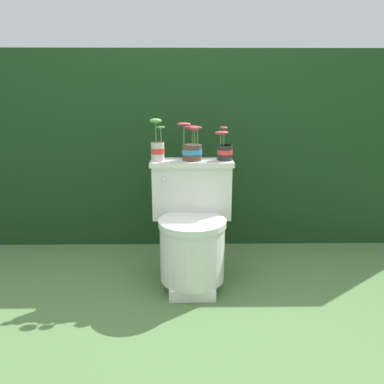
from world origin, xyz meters
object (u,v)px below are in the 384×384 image
at_px(toilet, 192,229).
at_px(potted_plant_left, 157,147).
at_px(potted_plant_middle, 224,149).
at_px(potted_plant_midleft, 192,148).

relative_size(toilet, potted_plant_left, 2.94).
bearing_deg(potted_plant_middle, potted_plant_left, -178.52).
relative_size(potted_plant_left, potted_plant_midleft, 1.10).
bearing_deg(potted_plant_left, potted_plant_midleft, 3.99).
bearing_deg(potted_plant_midleft, potted_plant_left, -176.01).
bearing_deg(toilet, potted_plant_midleft, 89.83).
distance_m(potted_plant_left, potted_plant_midleft, 0.21).
height_order(toilet, potted_plant_left, potted_plant_left).
height_order(potted_plant_left, potted_plant_midleft, potted_plant_left).
height_order(toilet, potted_plant_midleft, potted_plant_midleft).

